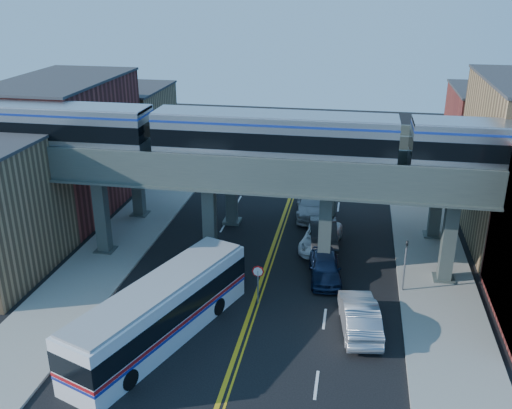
% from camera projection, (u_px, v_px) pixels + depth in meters
% --- Properties ---
extents(ground, '(120.00, 120.00, 0.00)m').
position_uv_depth(ground, '(244.00, 330.00, 32.76)').
color(ground, black).
rests_on(ground, ground).
extents(sidewalk_west, '(5.00, 70.00, 0.16)m').
position_uv_depth(sidewalk_west, '(123.00, 240.00, 43.76)').
color(sidewalk_west, gray).
rests_on(sidewalk_west, ground).
extents(sidewalk_east, '(5.00, 70.00, 0.16)m').
position_uv_depth(sidewalk_east, '(432.00, 265.00, 39.97)').
color(sidewalk_east, gray).
rests_on(sidewalk_east, ground).
extents(building_west_b, '(8.00, 14.00, 11.00)m').
position_uv_depth(building_west_b, '(67.00, 146.00, 48.38)').
color(building_west_b, maroon).
rests_on(building_west_b, ground).
extents(building_west_c, '(8.00, 10.00, 8.00)m').
position_uv_depth(building_west_c, '(127.00, 127.00, 60.82)').
color(building_west_c, '#95734D').
rests_on(building_west_c, ground).
extents(building_east_c, '(8.00, 10.00, 9.00)m').
position_uv_depth(building_east_c, '(492.00, 138.00, 54.52)').
color(building_east_c, maroon).
rests_on(building_east_c, ground).
extents(mural_panel, '(0.10, 9.50, 9.50)m').
position_uv_depth(mural_panel, '(509.00, 246.00, 32.25)').
color(mural_panel, teal).
rests_on(mural_panel, ground).
extents(elevated_viaduct_near, '(52.00, 3.60, 7.40)m').
position_uv_depth(elevated_viaduct_near, '(267.00, 179.00, 37.66)').
color(elevated_viaduct_near, '#45504C').
rests_on(elevated_viaduct_near, ground).
extents(elevated_viaduct_far, '(52.00, 3.60, 7.40)m').
position_uv_depth(elevated_viaduct_far, '(281.00, 149.00, 44.05)').
color(elevated_viaduct_far, '#45504C').
rests_on(elevated_viaduct_far, ground).
extents(transit_train, '(48.16, 3.02, 3.52)m').
position_uv_depth(transit_train, '(274.00, 138.00, 36.54)').
color(transit_train, black).
rests_on(transit_train, elevated_viaduct_near).
extents(stop_sign, '(0.76, 0.09, 2.63)m').
position_uv_depth(stop_sign, '(258.00, 279.00, 34.80)').
color(stop_sign, slate).
rests_on(stop_sign, ground).
extents(traffic_signal, '(0.15, 0.18, 4.10)m').
position_uv_depth(traffic_signal, '(405.00, 260.00, 35.87)').
color(traffic_signal, slate).
rests_on(traffic_signal, ground).
extents(transit_bus, '(7.20, 13.13, 3.33)m').
position_uv_depth(transit_bus, '(161.00, 312.00, 31.42)').
color(transit_bus, white).
rests_on(transit_bus, ground).
extents(car_lane_a, '(2.66, 5.22, 1.70)m').
position_uv_depth(car_lane_a, '(325.00, 267.00, 38.04)').
color(car_lane_a, '#0E1A34').
rests_on(car_lane_a, ground).
extents(car_lane_b, '(2.62, 5.79, 1.84)m').
position_uv_depth(car_lane_b, '(323.00, 235.00, 42.72)').
color(car_lane_b, '#2F3032').
rests_on(car_lane_b, ground).
extents(car_lane_c, '(3.17, 5.83, 1.55)m').
position_uv_depth(car_lane_c, '(321.00, 238.00, 42.53)').
color(car_lane_c, white).
rests_on(car_lane_c, ground).
extents(car_lane_d, '(3.08, 6.55, 1.85)m').
position_uv_depth(car_lane_d, '(312.00, 204.00, 48.46)').
color(car_lane_d, '#B6B5BA').
rests_on(car_lane_d, ground).
extents(car_parked_curb, '(2.73, 5.86, 1.86)m').
position_uv_depth(car_parked_curb, '(360.00, 316.00, 32.48)').
color(car_parked_curb, '#98989C').
rests_on(car_parked_curb, ground).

